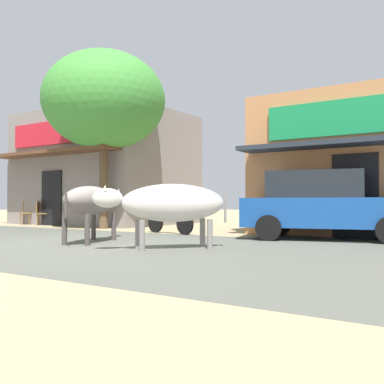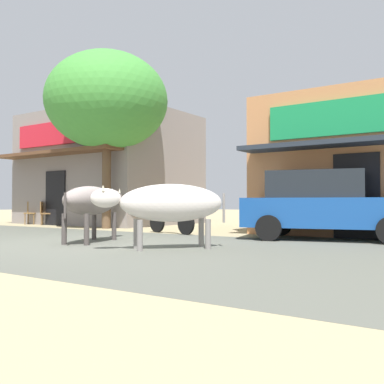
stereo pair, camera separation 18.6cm
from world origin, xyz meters
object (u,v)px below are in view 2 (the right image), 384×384
Objects in this scene: cow_near_brown at (92,201)px; cow_far_dark at (169,203)px; cafe_chair_near_tree at (45,212)px; parked_motorcycle at (172,217)px; parked_hatchback_car at (325,204)px; cafe_chair_by_doorway at (32,212)px; roadside_tree at (107,101)px.

cow_near_brown is 2.33m from cow_far_dark.
cow_near_brown is 8.18m from cafe_chair_near_tree.
cow_near_brown reaches higher than parked_motorcycle.
parked_hatchback_car is 2.30× the size of parked_motorcycle.
cafe_chair_near_tree is at bearing 154.93° from cow_far_dark.
parked_motorcycle is 2.03× the size of cafe_chair_by_doorway.
cafe_chair_by_doorway is at bearing 171.87° from parked_motorcycle.
parked_motorcycle is 0.84× the size of cow_far_dark.
cow_far_dark is at bearing -35.56° from roadside_tree.
roadside_tree reaches higher than parked_hatchback_car.
cow_far_dark is (-1.83, -3.85, 0.03)m from parked_hatchback_car.
roadside_tree is 2.71× the size of cow_far_dark.
parked_motorcycle is 7.97m from cafe_chair_by_doorway.
roadside_tree is 6.19m from cow_near_brown.
roadside_tree reaches higher than cafe_chair_near_tree.
parked_motorcycle is (3.32, -0.75, -3.89)m from roadside_tree.
parked_motorcycle is 2.03× the size of cafe_chair_near_tree.
parked_motorcycle is at bearing 125.66° from cow_far_dark.
cow_near_brown is at bearing 174.53° from cow_far_dark.
roadside_tree is 2.32× the size of cow_near_brown.
roadside_tree is at bearing -4.57° from cafe_chair_near_tree.
cafe_chair_by_doorway is at bearing 174.81° from cafe_chair_near_tree.
cow_far_dark is 11.21m from cafe_chair_by_doorway.
parked_motorcycle is at bearing -12.74° from roadside_tree.
cafe_chair_by_doorway is (-4.57, 0.38, -3.84)m from roadside_tree.
cafe_chair_by_doorway is at bearing 156.54° from cow_far_dark.
cow_far_dark is (2.39, -3.33, 0.40)m from parked_motorcycle.
cafe_chair_near_tree is 0.93m from cafe_chair_by_doorway.
parked_hatchback_car is 4.66× the size of cafe_chair_by_doorway.
cafe_chair_by_doorway is (-12.11, 0.61, -0.33)m from parked_hatchback_car.
cafe_chair_near_tree and cafe_chair_by_doorway have the same top height.
cow_far_dark is 10.34m from cafe_chair_near_tree.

